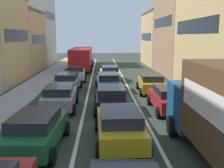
# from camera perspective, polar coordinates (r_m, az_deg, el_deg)

# --- Properties ---
(sidewalk_left) EXTENTS (2.60, 64.00, 0.14)m
(sidewalk_left) POSITION_cam_1_polar(r_m,az_deg,el_deg) (25.16, -16.19, -0.36)
(sidewalk_left) COLOR #9B9B9B
(sidewalk_left) RESTS_ON ground
(lane_stripe_left) EXTENTS (0.16, 60.00, 0.01)m
(lane_stripe_left) POSITION_cam_1_polar(r_m,az_deg,el_deg) (24.46, -4.73, -0.44)
(lane_stripe_left) COLOR silver
(lane_stripe_left) RESTS_ON ground
(lane_stripe_right) EXTENTS (0.16, 60.00, 0.01)m
(lane_stripe_right) POSITION_cam_1_polar(r_m,az_deg,el_deg) (24.55, 3.22, -0.38)
(lane_stripe_right) COLOR silver
(lane_stripe_right) RESTS_ON ground
(building_row_right) EXTENTS (7.20, 43.90, 11.32)m
(building_row_right) POSITION_cam_1_polar(r_m,az_deg,el_deg) (27.54, 20.58, 10.61)
(building_row_right) COLOR tan
(building_row_right) RESTS_ON ground
(sedan_centre_lane_second) EXTENTS (2.16, 4.35, 1.49)m
(sedan_centre_lane_second) POSITION_cam_1_polar(r_m,az_deg,el_deg) (11.32, 1.65, -8.74)
(sedan_centre_lane_second) COLOR #B29319
(sedan_centre_lane_second) RESTS_ON ground
(wagon_left_lane_second) EXTENTS (2.24, 4.39, 1.49)m
(wagon_left_lane_second) POSITION_cam_1_polar(r_m,az_deg,el_deg) (11.23, -15.76, -9.30)
(wagon_left_lane_second) COLOR #19592D
(wagon_left_lane_second) RESTS_ON ground
(hatchback_centre_lane_third) EXTENTS (2.06, 4.30, 1.49)m
(hatchback_centre_lane_third) POSITION_cam_1_polar(r_m,az_deg,el_deg) (16.26, -0.18, -2.91)
(hatchback_centre_lane_third) COLOR black
(hatchback_centre_lane_third) RESTS_ON ground
(sedan_left_lane_third) EXTENTS (2.14, 4.34, 1.49)m
(sedan_left_lane_third) POSITION_cam_1_polar(r_m,az_deg,el_deg) (16.91, -11.00, -2.59)
(sedan_left_lane_third) COLOR gray
(sedan_left_lane_third) RESTS_ON ground
(coupe_centre_lane_fourth) EXTENTS (2.21, 4.37, 1.49)m
(coupe_centre_lane_fourth) POSITION_cam_1_polar(r_m,az_deg,el_deg) (22.03, -0.84, 0.52)
(coupe_centre_lane_fourth) COLOR #194C8C
(coupe_centre_lane_fourth) RESTS_ON ground
(sedan_left_lane_fourth) EXTENTS (2.19, 4.36, 1.49)m
(sedan_left_lane_fourth) POSITION_cam_1_polar(r_m,az_deg,el_deg) (22.39, -9.37, 0.55)
(sedan_left_lane_fourth) COLOR #759EB7
(sedan_left_lane_fourth) RESTS_ON ground
(sedan_centre_lane_fifth) EXTENTS (2.18, 4.36, 1.49)m
(sedan_centre_lane_fifth) POSITION_cam_1_polar(r_m,az_deg,el_deg) (27.35, -0.51, 2.39)
(sedan_centre_lane_fifth) COLOR beige
(sedan_centre_lane_fifth) RESTS_ON ground
(sedan_left_lane_fifth) EXTENTS (2.24, 4.39, 1.49)m
(sedan_left_lane_fifth) POSITION_cam_1_polar(r_m,az_deg,el_deg) (27.60, -7.68, 2.37)
(sedan_left_lane_fifth) COLOR silver
(sedan_left_lane_fifth) RESTS_ON ground
(sedan_right_lane_behind_truck) EXTENTS (2.06, 4.30, 1.49)m
(sedan_right_lane_behind_truck) POSITION_cam_1_polar(r_m,az_deg,el_deg) (16.47, 11.98, -2.96)
(sedan_right_lane_behind_truck) COLOR #A51E1E
(sedan_right_lane_behind_truck) RESTS_ON ground
(wagon_right_lane_far) EXTENTS (2.23, 4.38, 1.49)m
(wagon_right_lane_far) POSITION_cam_1_polar(r_m,az_deg,el_deg) (21.69, 8.27, 0.27)
(wagon_right_lane_far) COLOR #B29319
(wagon_right_lane_far) RESTS_ON ground
(bus_mid_queue_primary) EXTENTS (2.85, 10.52, 2.90)m
(bus_mid_queue_primary) POSITION_cam_1_polar(r_m,az_deg,el_deg) (36.24, -6.46, 5.75)
(bus_mid_queue_primary) COLOR #B21919
(bus_mid_queue_primary) RESTS_ON ground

